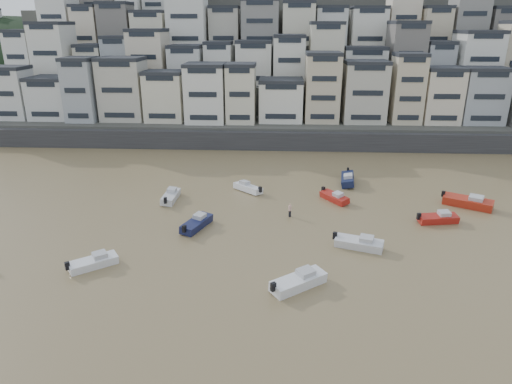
# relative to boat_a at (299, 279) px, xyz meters

# --- Properties ---
(harbor_wall) EXTENTS (140.00, 3.00, 3.50)m
(harbor_wall) POSITION_rel_boat_a_xyz_m (-3.33, 49.36, 0.92)
(harbor_wall) COLOR #38383A
(harbor_wall) RESTS_ON ground
(hillside) EXTENTS (141.04, 66.00, 50.00)m
(hillside) POSITION_rel_boat_a_xyz_m (1.40, 89.20, 12.17)
(hillside) COLOR #4C4C47
(hillside) RESTS_ON ground
(boat_a) EXTENTS (6.06, 5.31, 1.67)m
(boat_a) POSITION_rel_boat_a_xyz_m (0.00, 0.00, 0.00)
(boat_a) COLOR silver
(boat_a) RESTS_ON ground
(boat_b) EXTENTS (5.90, 3.54, 1.53)m
(boat_b) POSITION_rel_boat_a_xyz_m (6.80, 8.21, -0.07)
(boat_b) COLOR silver
(boat_b) RESTS_ON ground
(boat_c) EXTENTS (3.75, 5.93, 1.54)m
(boat_c) POSITION_rel_boat_a_xyz_m (-11.67, 12.48, -0.06)
(boat_c) COLOR #14193F
(boat_c) RESTS_ON ground
(boat_d) EXTENTS (5.49, 2.58, 1.44)m
(boat_d) POSITION_rel_boat_a_xyz_m (17.51, 15.56, -0.11)
(boat_d) COLOR #A11B13
(boat_d) RESTS_ON ground
(boat_e) EXTENTS (4.24, 5.09, 1.38)m
(boat_e) POSITION_rel_boat_a_xyz_m (5.65, 22.18, -0.14)
(boat_e) COLOR #9E1B13
(boat_e) RESTS_ON ground
(boat_f) EXTENTS (1.97, 5.59, 1.51)m
(boat_f) POSITION_rel_boat_a_xyz_m (-16.82, 21.28, -0.08)
(boat_f) COLOR silver
(boat_f) RESTS_ON ground
(boat_g) EXTENTS (6.90, 5.23, 1.83)m
(boat_g) POSITION_rel_boat_a_xyz_m (23.11, 21.02, 0.08)
(boat_g) COLOR #A22414
(boat_g) RESTS_ON ground
(boat_h) EXTENTS (5.02, 4.72, 1.42)m
(boat_h) POSITION_rel_boat_a_xyz_m (-6.45, 25.39, -0.12)
(boat_h) COLOR white
(boat_h) RESTS_ON ground
(boat_i) EXTENTS (2.86, 6.44, 1.70)m
(boat_i) POSITION_rel_boat_a_xyz_m (8.47, 29.72, 0.02)
(boat_i) COLOR #121A3B
(boat_i) RESTS_ON ground
(boat_j) EXTENTS (5.11, 4.47, 1.40)m
(boat_j) POSITION_rel_boat_a_xyz_m (-20.31, 2.61, -0.13)
(boat_j) COLOR silver
(boat_j) RESTS_ON ground
(person_pink) EXTENTS (0.44, 0.44, 1.74)m
(person_pink) POSITION_rel_boat_a_xyz_m (-0.53, 16.43, 0.04)
(person_pink) COLOR #CDA091
(person_pink) RESTS_ON ground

